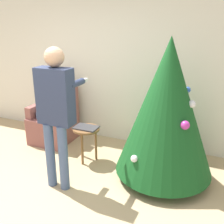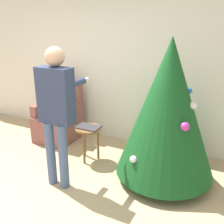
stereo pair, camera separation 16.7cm
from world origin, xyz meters
TOP-DOWN VIEW (x-y plane):
  - ground_plane at (0.00, 0.00)m, footprint 14.00×14.00m
  - wall_back at (0.00, 2.23)m, footprint 8.00×0.06m
  - christmas_tree at (1.25, 1.29)m, footprint 1.31×1.31m
  - armchair at (-0.85, 1.72)m, footprint 0.66×0.73m
  - person_seated at (-0.85, 1.69)m, footprint 0.36×0.46m
  - person_standing at (0.04, 0.57)m, footprint 0.46×0.57m
  - side_stool at (0.05, 1.28)m, footprint 0.41×0.41m
  - laptop at (0.05, 1.28)m, footprint 0.36×0.25m

SIDE VIEW (x-z plane):
  - ground_plane at x=0.00m, z-range 0.00..0.00m
  - armchair at x=-0.85m, z-range -0.16..0.87m
  - side_stool at x=0.05m, z-range 0.18..0.72m
  - laptop at x=0.05m, z-range 0.54..0.56m
  - person_seated at x=-0.85m, z-range 0.07..1.37m
  - christmas_tree at x=1.25m, z-range 0.06..1.98m
  - person_standing at x=0.04m, z-range 0.19..2.00m
  - wall_back at x=0.00m, z-range 0.00..2.70m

